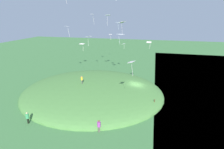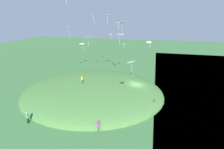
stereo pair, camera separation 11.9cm
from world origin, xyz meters
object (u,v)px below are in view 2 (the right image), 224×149
(kite_10, at_px, (120,35))
(kite_14, at_px, (108,16))
(kite_7, at_px, (92,15))
(kite_5, at_px, (122,23))
(person_near_shore, at_px, (82,79))
(kite_3, at_px, (111,35))
(kite_12, at_px, (82,44))
(person_walking_path, at_px, (99,125))
(mooring_post, at_px, (154,103))
(kite_13, at_px, (89,37))
(kite_4, at_px, (119,23))
(kite_1, at_px, (124,44))
(kite_11, at_px, (131,63))
(kite_2, at_px, (149,43))
(person_with_child, at_px, (27,116))
(kite_6, at_px, (67,27))

(kite_10, relative_size, kite_14, 0.79)
(kite_7, bearing_deg, kite_5, 167.53)
(person_near_shore, distance_m, kite_7, 12.47)
(person_near_shore, height_order, kite_3, kite_3)
(kite_12, bearing_deg, person_walking_path, 120.37)
(mooring_post, bearing_deg, kite_5, -40.89)
(kite_7, relative_size, kite_12, 1.48)
(person_near_shore, relative_size, kite_12, 1.17)
(kite_13, bearing_deg, kite_4, -120.94)
(kite_7, bearing_deg, kite_1, -123.20)
(kite_4, xyz_separation_m, kite_11, (-4.20, 12.11, -4.53))
(kite_1, distance_m, kite_10, 14.79)
(kite_5, relative_size, mooring_post, 1.79)
(kite_2, relative_size, kite_11, 0.54)
(person_near_shore, height_order, kite_1, kite_1)
(person_near_shore, bearing_deg, mooring_post, -119.89)
(kite_1, relative_size, kite_3, 0.94)
(kite_4, height_order, kite_14, kite_14)
(kite_12, distance_m, kite_14, 7.74)
(kite_7, bearing_deg, person_walking_path, 111.23)
(kite_3, relative_size, mooring_post, 0.99)
(person_near_shore, distance_m, kite_3, 14.61)
(person_with_child, xyz_separation_m, kite_11, (-13.47, -4.54, 7.32))
(person_near_shore, height_order, mooring_post, person_near_shore)
(kite_3, height_order, kite_4, kite_4)
(person_with_child, bearing_deg, kite_7, 171.38)
(person_with_child, height_order, kite_6, kite_6)
(kite_4, distance_m, kite_5, 2.19)
(kite_4, distance_m, kite_12, 8.32)
(mooring_post, bearing_deg, kite_6, -20.71)
(kite_2, distance_m, kite_11, 7.39)
(person_walking_path, relative_size, kite_14, 0.87)
(kite_11, bearing_deg, person_with_child, 18.64)
(mooring_post, bearing_deg, kite_2, -58.28)
(person_near_shore, height_order, kite_2, kite_2)
(person_near_shore, bearing_deg, kite_1, -45.10)
(kite_3, bearing_deg, kite_4, 116.33)
(person_walking_path, height_order, mooring_post, person_walking_path)
(kite_6, bearing_deg, kite_10, 152.68)
(person_walking_path, distance_m, kite_13, 14.55)
(person_with_child, distance_m, kite_11, 15.99)
(person_with_child, xyz_separation_m, kite_13, (-5.45, -10.28, 9.75))
(kite_12, height_order, mooring_post, kite_12)
(person_near_shore, relative_size, kite_11, 0.76)
(kite_1, xyz_separation_m, kite_5, (-1.18, 8.98, 5.18))
(mooring_post, bearing_deg, kite_13, -6.83)
(kite_11, height_order, kite_14, kite_14)
(kite_10, xyz_separation_m, kite_13, (5.53, -0.82, -0.61))
(person_walking_path, relative_size, kite_4, 1.34)
(person_walking_path, bearing_deg, kite_13, -106.38)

